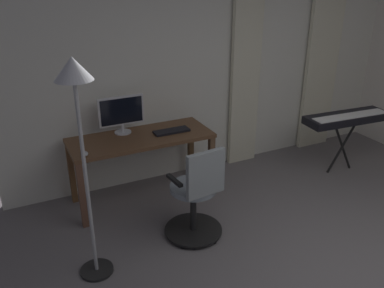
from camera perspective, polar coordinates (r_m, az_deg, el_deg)
name	(u,v)px	position (r m, az deg, el deg)	size (l,w,h in m)	color
back_room_partition	(215,61)	(4.96, 3.28, 11.61)	(5.15, 0.10, 2.70)	silver
curtain_left_panel	(322,60)	(5.83, 17.82, 11.20)	(0.51, 0.06, 2.47)	beige
curtain_right_panel	(246,69)	(5.08, 7.54, 10.39)	(0.39, 0.06, 2.47)	beige
desk	(141,145)	(4.35, -7.15, -0.15)	(1.50, 0.60, 0.75)	brown
office_chair	(197,196)	(3.77, 0.67, -7.38)	(0.56, 0.56, 0.95)	black
computer_monitor	(121,113)	(4.35, -9.89, 4.38)	(0.49, 0.18, 0.40)	silver
computer_keyboard	(172,131)	(4.38, -2.89, 1.83)	(0.39, 0.14, 0.02)	black
computer_mouse	(85,154)	(3.97, -14.83, -1.30)	(0.06, 0.10, 0.04)	#B7BCC1
piano_keyboard	(347,119)	(5.24, 20.93, 3.29)	(1.10, 0.40, 0.77)	black
floor_lamp	(78,110)	(3.00, -15.76, 4.67)	(0.28, 0.28, 1.83)	black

